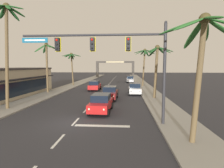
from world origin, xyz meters
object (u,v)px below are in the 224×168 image
object	(u,v)px
sedan_parked_mid_kerb	(130,79)
sedan_third_in_queue	(110,93)
traffic_signal_mast	(117,53)
palm_left_third	(71,60)
sedan_lead_at_stop_bar	(101,103)
palm_right_third	(144,58)
palm_right_nearest	(202,46)
palm_left_second	(47,57)
palm_right_second	(157,61)
town_gateway_arch	(115,67)
sedan_oncoming_far	(95,86)
sedan_parked_nearest_kerb	(135,89)
palm_left_nearest	(6,32)
storefront_strip_left	(0,83)

from	to	relation	value
sedan_parked_mid_kerb	sedan_third_in_queue	bearing A→B (deg)	-97.62
traffic_signal_mast	palm_left_third	world-z (taller)	traffic_signal_mast
sedan_lead_at_stop_bar	palm_right_third	bearing A→B (deg)	73.73
traffic_signal_mast	palm_right_nearest	xyz separation A→B (m)	(4.64, -3.15, 0.09)
palm_left_second	palm_right_second	xyz separation A→B (m)	(16.43, -3.90, -0.77)
sedan_third_in_queue	town_gateway_arch	world-z (taller)	town_gateway_arch
sedan_third_in_queue	town_gateway_arch	xyz separation A→B (m)	(-1.88, 46.42, 3.23)
palm_left_third	palm_right_third	xyz separation A→B (m)	(15.68, -0.92, 0.25)
palm_left_third	palm_right_third	size ratio (longest dim) A/B	0.91
sedan_oncoming_far	palm_left_third	world-z (taller)	palm_left_third
sedan_oncoming_far	sedan_parked_nearest_kerb	xyz separation A→B (m)	(6.90, -4.05, 0.00)
traffic_signal_mast	sedan_parked_mid_kerb	size ratio (longest dim) A/B	2.36
sedan_parked_nearest_kerb	palm_right_third	xyz separation A→B (m)	(2.50, 10.29, 5.10)
sedan_parked_nearest_kerb	sedan_lead_at_stop_bar	bearing A→B (deg)	-108.64
sedan_parked_nearest_kerb	palm_left_nearest	xyz separation A→B (m)	(-12.78, -10.96, 6.70)
palm_right_nearest	town_gateway_arch	world-z (taller)	palm_right_nearest
town_gateway_arch	palm_left_nearest	bearing A→B (deg)	-98.03
traffic_signal_mast	sedan_third_in_queue	world-z (taller)	traffic_signal_mast
sedan_lead_at_stop_bar	palm_left_second	size ratio (longest dim) A/B	0.57
sedan_third_in_queue	palm_right_third	distance (m)	16.78
sedan_third_in_queue	palm_left_nearest	size ratio (longest dim) A/B	0.44
palm_left_nearest	town_gateway_arch	bearing A→B (deg)	81.97
palm_left_nearest	palm_left_second	distance (m)	11.27
storefront_strip_left	town_gateway_arch	size ratio (longest dim) A/B	1.32
palm_right_nearest	storefront_strip_left	world-z (taller)	palm_right_nearest
palm_left_nearest	palm_right_second	size ratio (longest dim) A/B	1.45
palm_right_nearest	sedan_lead_at_stop_bar	bearing A→B (deg)	132.97
palm_left_second	palm_left_third	distance (m)	11.10
palm_left_third	town_gateway_arch	bearing A→B (deg)	75.63
palm_right_nearest	palm_right_second	distance (m)	14.06
sedan_third_in_queue	palm_right_second	world-z (taller)	palm_right_second
palm_right_second	palm_left_nearest	bearing A→B (deg)	-154.98
sedan_third_in_queue	palm_right_nearest	distance (m)	15.24
palm_left_third	storefront_strip_left	distance (m)	17.11
sedan_third_in_queue	sedan_parked_mid_kerb	xyz separation A→B (m)	(3.27, 24.48, 0.00)
sedan_lead_at_stop_bar	sedan_oncoming_far	world-z (taller)	same
palm_left_third	palm_right_second	size ratio (longest dim) A/B	1.03
palm_left_nearest	sedan_parked_mid_kerb	bearing A→B (deg)	67.79
sedan_parked_nearest_kerb	palm_left_third	distance (m)	17.97
palm_left_nearest	palm_right_third	size ratio (longest dim) A/B	1.29
sedan_parked_nearest_kerb	town_gateway_arch	xyz separation A→B (m)	(-5.32, 41.87, 3.23)
sedan_lead_at_stop_bar	traffic_signal_mast	bearing A→B (deg)	-65.54
sedan_parked_mid_kerb	sedan_oncoming_far	bearing A→B (deg)	-112.97
palm_left_third	palm_right_nearest	world-z (taller)	palm_left_third
palm_left_second	palm_right_third	size ratio (longest dim) A/B	1.01
sedan_parked_mid_kerb	palm_right_nearest	size ratio (longest dim) A/B	0.63
sedan_lead_at_stop_bar	palm_right_third	distance (m)	22.86
palm_left_second	palm_left_third	xyz separation A→B (m)	(0.63, 11.08, -0.10)
sedan_third_in_queue	palm_left_second	world-z (taller)	palm_left_second
sedan_parked_nearest_kerb	palm_right_second	world-z (taller)	palm_right_second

